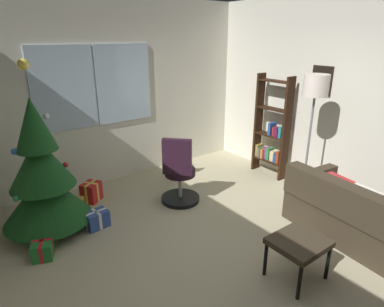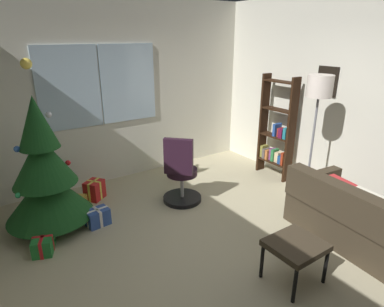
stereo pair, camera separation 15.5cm
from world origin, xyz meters
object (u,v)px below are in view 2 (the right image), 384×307
at_px(office_chair, 181,178).
at_px(bookshelf, 276,134).
at_px(gift_box_green, 43,244).
at_px(potted_plant, 178,163).
at_px(footstool, 296,247).
at_px(floor_lamp, 318,98).
at_px(gift_box_blue, 98,217).
at_px(holiday_tree, 45,176).
at_px(gift_box_red, 95,190).
at_px(gift_box_gold, 73,203).

xyz_separation_m(office_chair, bookshelf, (1.84, -0.07, 0.35)).
height_order(gift_box_green, potted_plant, potted_plant).
relative_size(footstool, potted_plant, 0.84).
bearing_deg(footstool, office_chair, 91.60).
bearing_deg(footstool, floor_lamp, 33.75).
relative_size(gift_box_green, floor_lamp, 0.19).
relative_size(gift_box_blue, floor_lamp, 0.16).
height_order(holiday_tree, gift_box_red, holiday_tree).
height_order(gift_box_red, bookshelf, bookshelf).
bearing_deg(gift_box_blue, floor_lamp, -23.38).
bearing_deg(holiday_tree, gift_box_red, 32.85).
height_order(gift_box_blue, office_chair, office_chair).
relative_size(footstool, floor_lamp, 0.28).
bearing_deg(holiday_tree, gift_box_green, -112.95).
distance_m(gift_box_red, bookshelf, 3.04).
height_order(gift_box_blue, floor_lamp, floor_lamp).
relative_size(gift_box_blue, bookshelf, 0.18).
bearing_deg(bookshelf, gift_box_blue, 177.02).
height_order(holiday_tree, potted_plant, holiday_tree).
relative_size(office_chair, bookshelf, 0.59).
xyz_separation_m(bookshelf, floor_lamp, (-0.41, -0.98, 0.79)).
bearing_deg(footstool, gift_box_red, 110.83).
distance_m(gift_box_gold, potted_plant, 1.80).
bearing_deg(footstool, holiday_tree, 126.85).
xyz_separation_m(gift_box_gold, bookshelf, (3.20, -0.78, 0.67)).
xyz_separation_m(holiday_tree, potted_plant, (2.13, 0.40, -0.44)).
relative_size(gift_box_red, office_chair, 0.34).
distance_m(gift_box_green, gift_box_blue, 0.72).
xyz_separation_m(footstool, potted_plant, (0.38, 2.74, -0.12)).
bearing_deg(gift_box_blue, footstool, -58.55).
height_order(holiday_tree, gift_box_blue, holiday_tree).
bearing_deg(potted_plant, footstool, -97.81).
bearing_deg(gift_box_red, footstool, -69.17).
relative_size(floor_lamp, potted_plant, 3.00).
bearing_deg(footstool, gift_box_green, 136.26).
distance_m(gift_box_green, bookshelf, 3.79).
xyz_separation_m(gift_box_blue, bookshelf, (3.05, -0.16, 0.63)).
distance_m(floor_lamp, potted_plant, 2.43).
height_order(footstool, gift_box_blue, footstool).
xyz_separation_m(footstool, gift_box_green, (-1.95, 1.87, -0.28)).
distance_m(gift_box_red, office_chair, 1.32).
distance_m(footstool, gift_box_green, 2.71).
bearing_deg(gift_box_green, gift_box_gold, 56.55).
bearing_deg(gift_box_red, bookshelf, -17.19).
bearing_deg(office_chair, gift_box_green, -176.88).
bearing_deg(floor_lamp, gift_box_gold, 147.66).
bearing_deg(footstool, gift_box_blue, 121.45).
bearing_deg(bookshelf, potted_plant, 149.42).
distance_m(footstool, bookshelf, 2.64).
distance_m(gift_box_blue, floor_lamp, 3.21).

